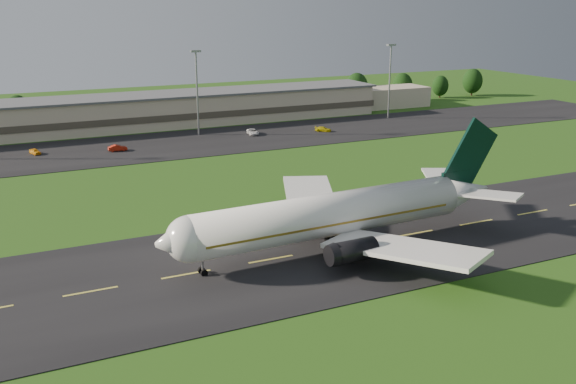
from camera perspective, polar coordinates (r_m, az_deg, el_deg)
name	(u,v)px	position (r m, az deg, el deg)	size (l,w,h in m)	color
ground	(347,246)	(85.74, 5.24, -4.83)	(360.00, 360.00, 0.00)	#1E4511
taxiway	(347,246)	(85.72, 5.24, -4.80)	(220.00, 30.00, 0.10)	black
apron	(189,143)	(149.71, -8.83, 4.33)	(260.00, 30.00, 0.10)	black
airliner	(335,215)	(83.32, 4.21, -2.04)	(51.30, 42.14, 15.57)	white
terminal	(185,109)	(173.60, -9.17, 7.30)	(145.00, 16.00, 8.40)	#C6B097
light_mast_centre	(197,83)	(156.64, -8.11, 9.60)	(2.40, 1.20, 20.35)	gray
light_mast_east	(390,72)	(180.60, 9.06, 10.46)	(2.40, 1.20, 20.35)	gray
tree_line	(243,96)	(189.60, -4.06, 8.50)	(195.69, 9.60, 9.83)	black
service_vehicle_a	(35,151)	(146.69, -21.57, 3.37)	(1.40, 3.47, 1.18)	orange
service_vehicle_b	(118,148)	(144.32, -14.91, 3.80)	(1.41, 4.03, 1.33)	#A41B0A
service_vehicle_c	(253,132)	(157.38, -3.15, 5.36)	(2.25, 4.89, 1.36)	silver
service_vehicle_d	(323,129)	(161.23, 3.14, 5.60)	(1.67, 4.10, 1.19)	#C8B70B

